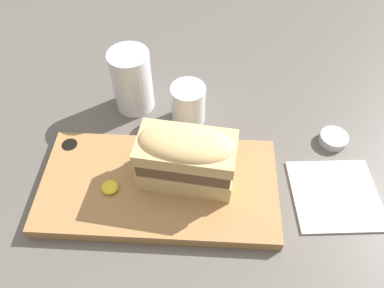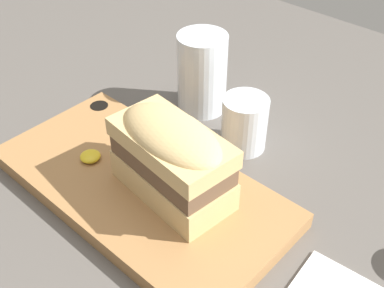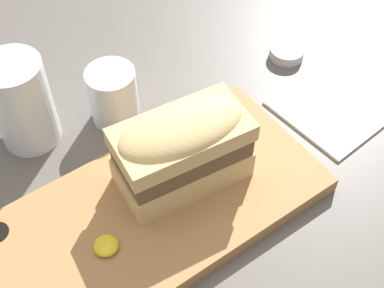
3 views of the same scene
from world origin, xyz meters
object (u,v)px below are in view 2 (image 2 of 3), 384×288
Objects in this scene: water_glass at (202,78)px; sandwich at (172,156)px; wine_glass at (244,126)px; serving_board at (140,186)px.

sandwich is at bearing -57.95° from water_glass.
sandwich is at bearing -87.47° from wine_glass.
water_glass is (-11.41, 18.23, -2.41)cm from sandwich.
serving_board is at bearing -103.35° from wine_glass.
serving_board is 21.22cm from water_glass.
water_glass is 11.39cm from wine_glass.
sandwich is (4.54, 1.39, 6.67)cm from serving_board.
serving_board is 16.98cm from wine_glass.
wine_glass is at bearing -16.89° from water_glass.
wine_glass is at bearing 76.65° from serving_board.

